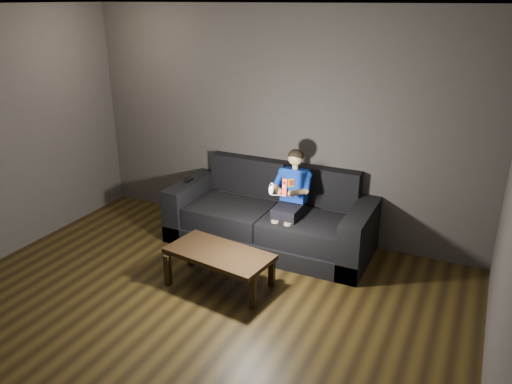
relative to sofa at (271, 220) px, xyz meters
The scene contains 9 objects.
floor 2.11m from the sofa, 92.68° to the right, with size 5.00×5.00×0.00m, color black.
back_wall 1.13m from the sofa, 103.23° to the left, with size 5.00×0.04×2.70m, color #3F3A36.
ceiling 3.18m from the sofa, 92.68° to the right, with size 5.00×5.00×0.02m, color silver.
sofa is the anchor object (origin of this frame).
child 0.52m from the sofa, 15.44° to the right, with size 0.42×0.52×1.04m.
wii_remote_red 0.86m from the sofa, 53.69° to the right, with size 0.06×0.08×0.19m.
nunchuk_white 0.78m from the sofa, 67.05° to the right, with size 0.06×0.09×0.14m.
wii_remote_black 1.13m from the sofa, behind, with size 0.04×0.15×0.03m.
coffee_table 1.10m from the sofa, 94.52° to the right, with size 1.12×0.67×0.39m.
Camera 1 is at (2.24, -2.84, 2.75)m, focal length 35.00 mm.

